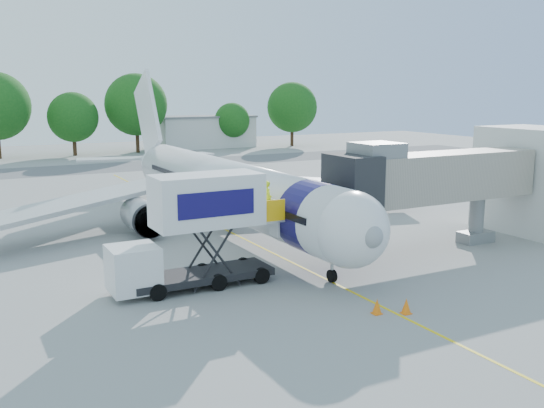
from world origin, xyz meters
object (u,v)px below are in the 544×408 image
jet_bridge (424,179)px  aircraft (222,186)px  catering_hiloader (195,232)px  ground_tug (405,325)px

jet_bridge → aircraft: bearing=125.7°
aircraft → catering_hiloader: bearing=-119.4°
aircraft → ground_tug: size_ratio=9.44×
catering_hiloader → jet_bridge: bearing=0.0°
aircraft → catering_hiloader: size_ratio=4.44×
jet_bridge → ground_tug: size_ratio=3.48×
jet_bridge → catering_hiloader: size_ratio=1.64×
catering_hiloader → ground_tug: size_ratio=2.13×
aircraft → jet_bridge: aircraft is taller
aircraft → jet_bridge: 13.77m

